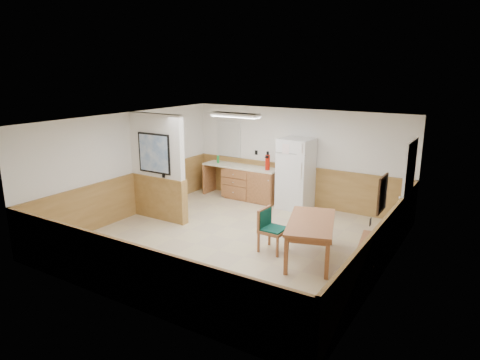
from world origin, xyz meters
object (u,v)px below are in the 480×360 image
Objects in this scene: refrigerator at (296,174)px; soap_bottle at (218,159)px; dining_table at (311,226)px; dining_bench at (368,252)px; dining_chair at (269,226)px; fire_extinguisher at (268,162)px.

soap_bottle is at bearing -177.51° from refrigerator.
dining_table is (1.52, -2.62, -0.25)m from refrigerator.
dining_bench is at bearing -13.80° from dining_table.
dining_table is at bearing 174.47° from dining_bench.
dining_chair is 3.13m from fire_extinguisher.
refrigerator is 3.65× the size of fire_extinguisher.
refrigerator is 2.79m from dining_chair.
fire_extinguisher is at bearing 133.64° from dining_bench.
fire_extinguisher is at bearing -0.93° from soap_bottle.
refrigerator is at bearing 106.55° from dining_chair.
refrigerator reaches higher than fire_extinguisher.
dining_table is 3.54m from fire_extinguisher.
dining_table is 2.13× the size of dining_chair.
dining_chair reaches higher than dining_table.
dining_bench is 4.31m from fire_extinguisher.
dining_bench is 7.74× the size of soap_bottle.
fire_extinguisher is at bearing -177.06° from refrigerator.
dining_table is at bearing -56.72° from refrigerator.
dining_bench is 3.35× the size of fire_extinguisher.
dining_table is 1.09× the size of dining_bench.
soap_bottle is (-1.59, 0.03, -0.11)m from fire_extinguisher.
fire_extinguisher is (-3.39, 2.55, 0.77)m from dining_bench.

